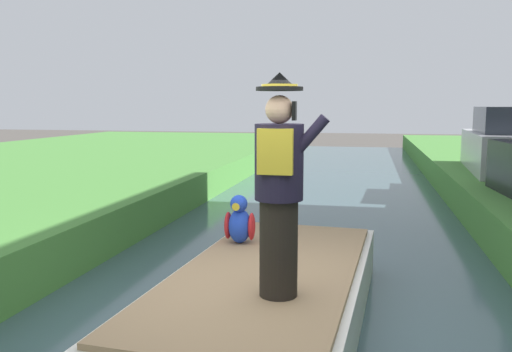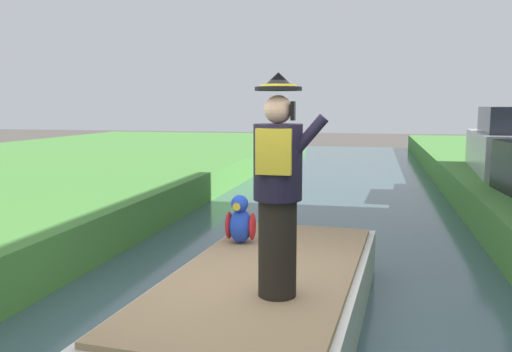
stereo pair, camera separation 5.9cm
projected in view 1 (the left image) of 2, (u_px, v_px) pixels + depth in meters
The scene contains 4 objects.
boat at pixel (268, 298), 5.16m from camera, with size 2.07×4.31×0.61m.
person_pirate at pixel (279, 187), 4.27m from camera, with size 0.61×0.42×1.85m.
parrot_plush at pixel (240, 222), 6.04m from camera, with size 0.36×0.34×0.57m.
parked_car_silver at pixel (509, 145), 12.11m from camera, with size 1.96×4.10×1.50m.
Camera 1 is at (0.93, -4.38, 2.30)m, focal length 36.59 mm.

